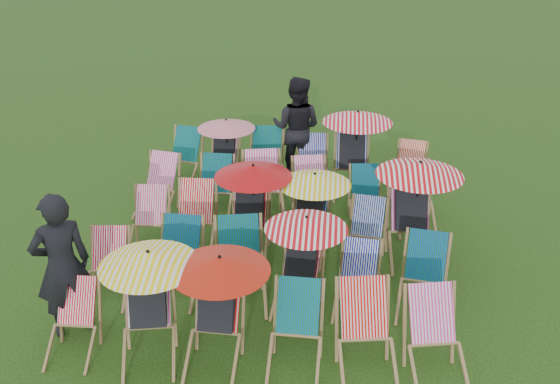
# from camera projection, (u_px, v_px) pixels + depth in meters

# --- Properties ---
(ground) EXTENTS (100.00, 100.00, 0.00)m
(ground) POSITION_uv_depth(u_px,v_px,m) (276.00, 256.00, 9.12)
(ground) COLOR black
(ground) RESTS_ON ground
(deckchair_0) EXTENTS (0.55, 0.76, 0.82)m
(deckchair_0) POSITION_uv_depth(u_px,v_px,m) (72.00, 323.00, 7.07)
(deckchair_0) COLOR olive
(deckchair_0) RESTS_ON ground
(deckchair_1) EXTENTS (1.11, 1.21, 1.32)m
(deckchair_1) POSITION_uv_depth(u_px,v_px,m) (148.00, 305.00, 6.91)
(deckchair_1) COLOR olive
(deckchair_1) RESTS_ON ground
(deckchair_2) EXTENTS (1.10, 1.15, 1.31)m
(deckchair_2) POSITION_uv_depth(u_px,v_px,m) (216.00, 309.00, 6.84)
(deckchair_2) COLOR olive
(deckchair_2) RESTS_ON ground
(deckchair_3) EXTENTS (0.64, 0.87, 0.92)m
(deckchair_3) POSITION_uv_depth(u_px,v_px,m) (296.00, 333.00, 6.84)
(deckchair_3) COLOR olive
(deckchair_3) RESTS_ON ground
(deckchair_4) EXTENTS (0.78, 0.99, 0.98)m
(deckchair_4) POSITION_uv_depth(u_px,v_px,m) (367.00, 337.00, 6.73)
(deckchair_4) COLOR olive
(deckchair_4) RESTS_ON ground
(deckchair_5) EXTENTS (0.78, 0.97, 0.95)m
(deckchair_5) POSITION_uv_depth(u_px,v_px,m) (438.00, 342.00, 6.69)
(deckchair_5) COLOR olive
(deckchair_5) RESTS_ON ground
(deckchair_6) EXTENTS (0.63, 0.83, 0.85)m
(deckchair_6) POSITION_uv_depth(u_px,v_px,m) (106.00, 268.00, 8.06)
(deckchair_6) COLOR olive
(deckchair_6) RESTS_ON ground
(deckchair_7) EXTENTS (0.68, 0.92, 0.96)m
(deckchair_7) POSITION_uv_depth(u_px,v_px,m) (176.00, 262.00, 8.10)
(deckchair_7) COLOR olive
(deckchair_7) RESTS_ON ground
(deckchair_8) EXTENTS (0.84, 1.05, 1.02)m
(deckchair_8) POSITION_uv_depth(u_px,v_px,m) (240.00, 266.00, 7.95)
(deckchair_8) COLOR olive
(deckchair_8) RESTS_ON ground
(deckchair_9) EXTENTS (1.04, 1.11, 1.23)m
(deckchair_9) POSITION_uv_depth(u_px,v_px,m) (301.00, 261.00, 7.80)
(deckchair_9) COLOR olive
(deckchair_9) RESTS_ON ground
(deckchair_10) EXTENTS (0.65, 0.83, 0.83)m
(deckchair_10) POSITION_uv_depth(u_px,v_px,m) (357.00, 281.00, 7.81)
(deckchair_10) COLOR olive
(deckchair_10) RESTS_ON ground
(deckchair_11) EXTENTS (0.75, 0.94, 0.93)m
(deckchair_11) POSITION_uv_depth(u_px,v_px,m) (424.00, 278.00, 7.78)
(deckchair_11) COLOR olive
(deckchair_11) RESTS_ON ground
(deckchair_12) EXTENTS (0.61, 0.83, 0.87)m
(deckchair_12) POSITION_uv_depth(u_px,v_px,m) (148.00, 222.00, 9.14)
(deckchair_12) COLOR olive
(deckchair_12) RESTS_ON ground
(deckchair_13) EXTENTS (0.65, 0.89, 0.96)m
(deckchair_13) POSITION_uv_depth(u_px,v_px,m) (194.00, 220.00, 9.13)
(deckchair_13) COLOR olive
(deckchair_13) RESTS_ON ground
(deckchair_14) EXTENTS (1.11, 1.15, 1.32)m
(deckchair_14) POSITION_uv_depth(u_px,v_px,m) (250.00, 208.00, 9.00)
(deckchair_14) COLOR olive
(deckchair_14) RESTS_ON ground
(deckchair_15) EXTENTS (1.05, 1.11, 1.24)m
(deckchair_15) POSITION_uv_depth(u_px,v_px,m) (310.00, 213.00, 8.93)
(deckchair_15) COLOR olive
(deckchair_15) RESTS_ON ground
(deckchair_16) EXTENTS (0.69, 0.87, 0.85)m
(deckchair_16) POSITION_uv_depth(u_px,v_px,m) (365.00, 234.00, 8.86)
(deckchair_16) COLOR olive
(deckchair_16) RESTS_ON ground
(deckchair_17) EXTENTS (1.22, 1.29, 1.45)m
(deckchair_17) POSITION_uv_depth(u_px,v_px,m) (414.00, 210.00, 8.79)
(deckchair_17) COLOR olive
(deckchair_17) RESTS_ON ground
(deckchair_18) EXTENTS (0.75, 0.93, 0.91)m
(deckchair_18) POSITION_uv_depth(u_px,v_px,m) (157.00, 186.00, 10.21)
(deckchair_18) COLOR olive
(deckchair_18) RESTS_ON ground
(deckchair_19) EXTENTS (0.63, 0.87, 0.93)m
(deckchair_19) POSITION_uv_depth(u_px,v_px,m) (214.00, 189.00, 10.07)
(deckchair_19) COLOR olive
(deckchair_19) RESTS_ON ground
(deckchair_20) EXTENTS (0.85, 1.06, 1.02)m
(deckchair_20) POSITION_uv_depth(u_px,v_px,m) (264.00, 189.00, 9.98)
(deckchair_20) COLOR olive
(deckchair_20) RESTS_ON ground
(deckchair_21) EXTENTS (0.77, 0.95, 0.93)m
(deckchair_21) POSITION_uv_depth(u_px,v_px,m) (311.00, 192.00, 10.00)
(deckchair_21) COLOR olive
(deckchair_21) RESTS_ON ground
(deckchair_22) EXTENTS (0.61, 0.81, 0.84)m
(deckchair_22) POSITION_uv_depth(u_px,v_px,m) (366.00, 197.00, 9.93)
(deckchair_22) COLOR olive
(deckchair_22) RESTS_ON ground
(deckchair_23) EXTENTS (0.76, 0.97, 0.98)m
(deckchair_23) POSITION_uv_depth(u_px,v_px,m) (415.00, 198.00, 9.74)
(deckchair_23) COLOR olive
(deckchair_23) RESTS_ON ground
(deckchair_24) EXTENTS (0.78, 0.97, 0.94)m
(deckchair_24) POSITION_uv_depth(u_px,v_px,m) (181.00, 158.00, 11.22)
(deckchair_24) COLOR olive
(deckchair_24) RESTS_ON ground
(deckchair_25) EXTENTS (1.02, 1.06, 1.21)m
(deckchair_25) POSITION_uv_depth(u_px,v_px,m) (224.00, 152.00, 11.04)
(deckchair_25) COLOR olive
(deckchair_25) RESTS_ON ground
(deckchair_26) EXTENTS (0.68, 0.93, 0.99)m
(deckchair_26) POSITION_uv_depth(u_px,v_px,m) (265.00, 161.00, 11.06)
(deckchair_26) COLOR olive
(deckchair_26) RESTS_ON ground
(deckchair_27) EXTENTS (0.64, 0.87, 0.91)m
(deckchair_27) POSITION_uv_depth(u_px,v_px,m) (312.00, 165.00, 10.96)
(deckchair_27) COLOR olive
(deckchair_27) RESTS_ON ground
(deckchair_28) EXTENTS (1.21, 1.26, 1.43)m
(deckchair_28) POSITION_uv_depth(u_px,v_px,m) (353.00, 151.00, 10.78)
(deckchair_28) COLOR olive
(deckchair_28) RESTS_ON ground
(deckchair_29) EXTENTS (0.71, 0.88, 0.85)m
(deckchair_29) POSITION_uv_depth(u_px,v_px,m) (409.00, 170.00, 10.86)
(deckchair_29) COLOR olive
(deckchair_29) RESTS_ON ground
(person_left) EXTENTS (0.80, 0.75, 1.85)m
(person_left) POSITION_uv_depth(u_px,v_px,m) (62.00, 266.00, 7.21)
(person_left) COLOR black
(person_left) RESTS_ON ground
(person_rear) EXTENTS (1.05, 0.89, 1.89)m
(person_rear) POSITION_uv_depth(u_px,v_px,m) (297.00, 128.00, 11.26)
(person_rear) COLOR black
(person_rear) RESTS_ON ground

